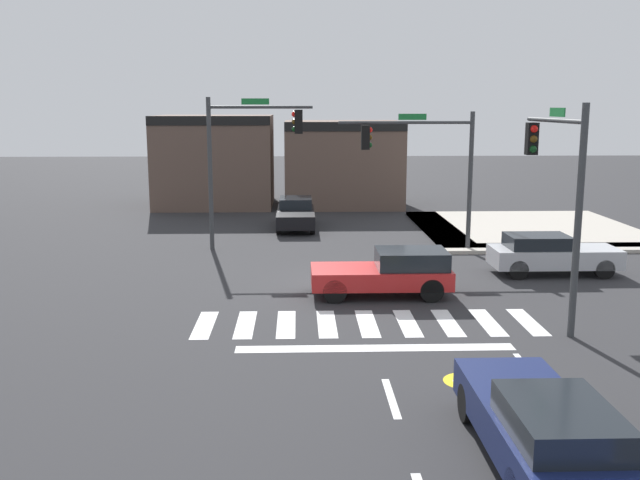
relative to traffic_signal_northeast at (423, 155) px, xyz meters
The scene contains 13 objects.
ground_plane 7.10m from the traffic_signal_northeast, 121.27° to the right, with size 120.00×120.00×0.00m, color #2B2B2D.
crosswalk_near 10.78m from the traffic_signal_northeast, 107.84° to the right, with size 9.29×2.47×0.01m.
lane_markings 18.35m from the traffic_signal_northeast, 96.48° to the right, with size 6.80×24.25×0.01m.
bike_detector_marking 14.34m from the traffic_signal_northeast, 95.57° to the right, with size 1.02×1.02×0.01m.
curb_corner_northeast 7.91m from the traffic_signal_northeast, 38.75° to the left, with size 10.00×10.60×0.15m.
storefront_row 15.20m from the traffic_signal_northeast, 114.40° to the left, with size 14.14×6.01×5.24m.
traffic_signal_northeast is the anchor object (origin of this frame).
traffic_signal_southeast 9.42m from the traffic_signal_northeast, 77.68° to the right, with size 0.32×4.31×5.88m.
traffic_signal_northwest 7.02m from the traffic_signal_northeast, behind, with size 4.23×0.32×6.14m.
car_black 8.32m from the traffic_signal_northeast, 131.17° to the left, with size 1.77×4.42×1.37m.
car_silver 6.42m from the traffic_signal_northeast, 46.45° to the right, with size 4.35×1.71×1.40m.
car_red 7.70m from the traffic_signal_northeast, 107.67° to the right, with size 4.28×1.85×1.43m.
car_navy 17.77m from the traffic_signal_northeast, 93.46° to the right, with size 1.72×4.60×1.44m.
Camera 1 is at (-1.86, -22.97, 5.82)m, focal length 39.95 mm.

